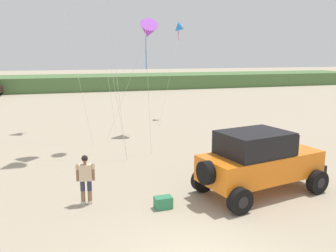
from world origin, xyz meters
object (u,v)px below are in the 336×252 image
at_px(jeep, 259,160).
at_px(kite_blue_swept, 148,31).
at_px(person_watching, 86,177).
at_px(kite_green_box, 180,28).
at_px(cooler_box, 163,202).

distance_m(jeep, kite_blue_swept, 12.15).
bearing_deg(kite_blue_swept, person_watching, -114.63).
height_order(jeep, kite_green_box, kite_green_box).
bearing_deg(person_watching, kite_blue_swept, 65.37).
height_order(kite_blue_swept, kite_green_box, kite_green_box).
bearing_deg(jeep, person_watching, 172.19).
distance_m(jeep, person_watching, 5.99).
distance_m(person_watching, cooler_box, 2.67).
relative_size(kite_blue_swept, kite_green_box, 0.98).
relative_size(jeep, kite_green_box, 0.69).
relative_size(jeep, person_watching, 3.00).
bearing_deg(person_watching, jeep, -7.81).
height_order(person_watching, kite_blue_swept, kite_blue_swept).
height_order(jeep, cooler_box, jeep).
xyz_separation_m(person_watching, cooler_box, (2.33, -1.07, -0.75)).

